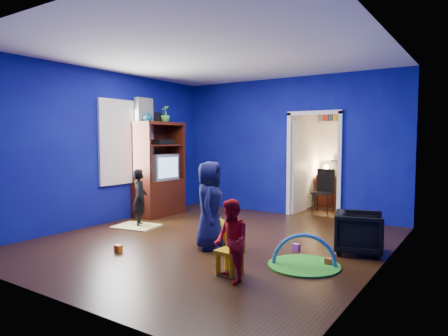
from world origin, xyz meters
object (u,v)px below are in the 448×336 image
Objects in this scene: play_mat at (304,265)px; child_navy at (210,205)px; toddler_red at (231,241)px; study_desk at (337,191)px; folding_chair at (323,192)px; tv_armoire at (159,169)px; crt_tv at (160,167)px; kid_chair at (230,253)px; vase at (148,116)px; child_black at (140,198)px; hopper_ball at (217,231)px; armchair at (359,233)px.

child_navy is at bearing 179.29° from play_mat.
child_navy reaches higher than toddler_red.
child_navy is 1.61m from play_mat.
folding_chair reaches higher than study_desk.
tv_armoire reaches higher than crt_tv.
kid_chair is 4.47m from folding_chair.
child_black is at bearing -56.49° from vase.
child_black is at bearing 172.18° from hopper_ball.
crt_tv is 4.21m from study_desk.
study_desk is (2.82, 3.09, -0.60)m from tv_armoire.
play_mat is at bearing 54.57° from kid_chair.
toddler_red is 4.68m from folding_chair.
study_desk is (2.82, 3.39, -1.69)m from vase.
armchair is at bearing 66.99° from play_mat.
study_desk is (-1.08, 4.64, 0.36)m from play_mat.
child_black is 2.01m from child_navy.
play_mat is at bearing -9.95° from hopper_ball.
vase is 0.30× the size of crt_tv.
kid_chair is 0.54× the size of folding_chair.
vase is 1.09m from crt_tv.
folding_chair is (-0.45, 4.44, 0.21)m from kid_chair.
child_navy reaches higher than kid_chair.
toddler_red is (-0.90, -1.94, 0.17)m from armchair.
child_black is 3.93m from folding_chair.
crt_tv is 0.80× the size of study_desk.
toddler_red reaches higher than play_mat.
crt_tv is (0.04, 0.00, 0.04)m from tv_armoire.
child_black reaches higher than armchair.
kid_chair is at bearing -154.78° from child_black.
child_navy is 3.69m from folding_chair.
folding_chair is at bearing 14.09° from armchair.
armchair is 2.03m from kid_chair.
tv_armoire is at bearing 151.64° from hopper_ball.
hopper_ball is at bearing -137.88° from child_black.
toddler_red is at bearing -36.55° from crt_tv.
child_black is at bearing -119.66° from study_desk.
crt_tv reaches higher than folding_chair.
vase is at bearing 157.54° from hopper_ball.
child_black is 2.12× the size of kid_chair.
child_black is 3.50m from play_mat.
tv_armoire reaches higher than folding_chair.
armchair is at bearing -60.94° from folding_chair.
kid_chair is (-1.05, -1.74, -0.04)m from armchair.
child_navy is at bearing 101.99° from armchair.
hopper_ball is at bearing 166.64° from toddler_red.
tv_armoire is 0.06m from crt_tv.
child_black is (-3.84, -0.46, 0.24)m from armchair.
study_desk is at bearing 7.32° from armchair.
armchair is 0.69× the size of toddler_red.
armchair reaches higher than hopper_ball.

